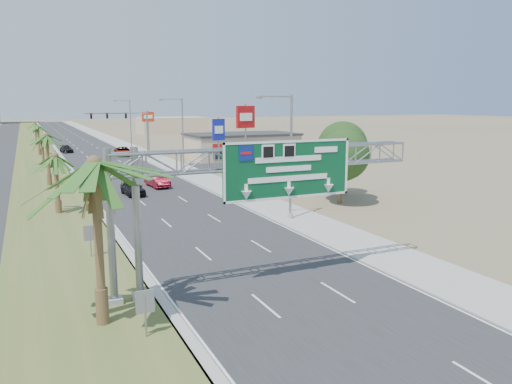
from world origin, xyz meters
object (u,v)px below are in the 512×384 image
object	(u,v)px
palm_near	(94,164)
signal_mast	(135,130)
car_far	(66,149)
pole_sign_blue	(219,132)
pole_sign_red_far	(148,120)
sign_gantry	(257,169)
pole_sign_red_near	(246,122)
car_left_lane	(133,188)
car_right_lane	(124,151)
store_building	(242,146)
car_mid_lane	(157,180)

from	to	relation	value
palm_near	signal_mast	world-z (taller)	palm_near
car_far	palm_near	bearing A→B (deg)	-100.61
pole_sign_blue	pole_sign_red_far	world-z (taller)	pole_sign_red_far
sign_gantry	pole_sign_red_near	size ratio (longest dim) A/B	1.81
pole_sign_red_near	pole_sign_red_far	bearing A→B (deg)	91.83
sign_gantry	pole_sign_red_far	world-z (taller)	pole_sign_red_far
pole_sign_red_far	car_left_lane	bearing A→B (deg)	-105.08
car_right_lane	car_far	bearing A→B (deg)	130.60
store_building	pole_sign_red_near	size ratio (longest dim) A/B	1.94
signal_mast	car_mid_lane	world-z (taller)	signal_mast
store_building	car_left_lane	distance (m)	36.68
sign_gantry	signal_mast	xyz separation A→B (m)	(6.23, 62.05, -1.21)
pole_sign_red_near	pole_sign_blue	bearing A→B (deg)	80.28
palm_near	pole_sign_red_far	distance (m)	73.42
car_right_lane	car_mid_lane	bearing A→B (deg)	-93.36
pole_sign_red_near	pole_sign_red_far	world-z (taller)	pole_sign_red_near
palm_near	car_mid_lane	distance (m)	36.44
pole_sign_red_far	pole_sign_blue	bearing A→B (deg)	-81.25
car_mid_lane	pole_sign_blue	world-z (taller)	pole_sign_blue
pole_sign_red_near	car_mid_lane	bearing A→B (deg)	151.61
store_building	pole_sign_red_far	xyz separation A→B (m)	(-13.00, 13.12, 4.27)
signal_mast	pole_sign_blue	xyz separation A→B (m)	(7.83, -18.85, 0.56)
car_right_lane	car_left_lane	bearing A→B (deg)	-97.91
car_right_lane	car_far	xyz separation A→B (m)	(-8.85, 10.64, -0.13)
pole_sign_blue	palm_near	bearing A→B (deg)	-116.20
pole_sign_red_far	sign_gantry	bearing A→B (deg)	-98.27
sign_gantry	store_building	xyz separation A→B (m)	(23.06, 56.07, -4.06)
signal_mast	pole_sign_red_near	size ratio (longest dim) A/B	1.11
sign_gantry	palm_near	distance (m)	8.41
signal_mast	car_left_lane	size ratio (longest dim) A/B	2.34
car_right_lane	pole_sign_red_near	distance (m)	41.57
pole_sign_blue	car_mid_lane	bearing A→B (deg)	-136.70
car_far	pole_sign_red_near	bearing A→B (deg)	-81.07
car_right_lane	pole_sign_red_far	bearing A→B (deg)	12.62
pole_sign_blue	pole_sign_red_far	bearing A→B (deg)	98.75
store_building	pole_sign_red_near	bearing A→B (deg)	-112.29
pole_sign_red_near	pole_sign_blue	xyz separation A→B (m)	(2.67, 15.61, -1.90)
palm_near	pole_sign_blue	distance (m)	50.31
palm_near	pole_sign_red_near	world-z (taller)	pole_sign_red_near
car_mid_lane	car_right_lane	bearing A→B (deg)	80.87
signal_mast	car_left_lane	world-z (taller)	signal_mast
pole_sign_blue	pole_sign_red_far	distance (m)	26.32
car_mid_lane	store_building	bearing A→B (deg)	44.25
signal_mast	store_building	bearing A→B (deg)	-19.54
palm_near	car_far	bearing A→B (deg)	86.81
palm_near	car_right_lane	world-z (taller)	palm_near
store_building	pole_sign_blue	size ratio (longest dim) A/B	2.44
signal_mast	car_right_lane	distance (m)	7.43
sign_gantry	palm_near	bearing A→B (deg)	-166.68
signal_mast	car_far	distance (m)	19.92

